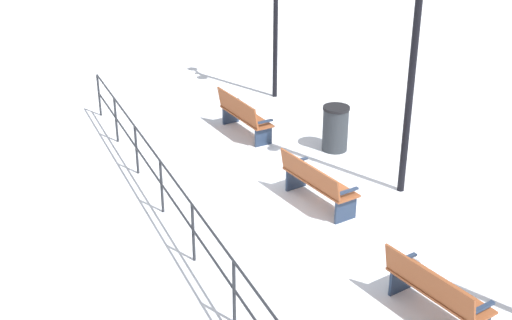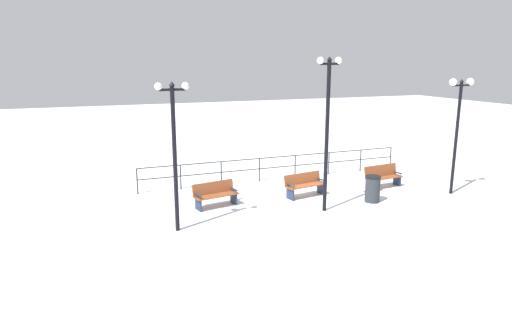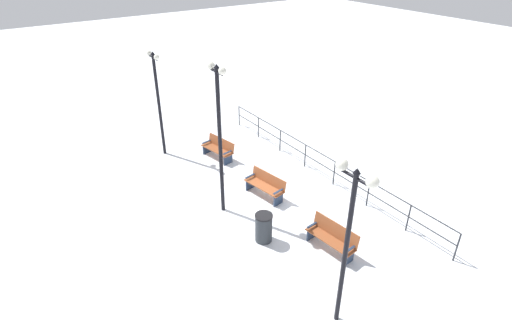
{
  "view_description": "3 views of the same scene",
  "coord_description": "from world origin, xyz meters",
  "px_view_note": "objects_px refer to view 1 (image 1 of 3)",
  "views": [
    {
      "loc": [
        -5.57,
        -10.03,
        6.29
      ],
      "look_at": [
        -1.34,
        -0.34,
        1.31
      ],
      "focal_mm": 49.56,
      "sensor_mm": 36.0,
      "label": 1
    },
    {
      "loc": [
        14.77,
        -7.74,
        5.15
      ],
      "look_at": [
        -1.18,
        -1.59,
        1.32
      ],
      "focal_mm": 31.18,
      "sensor_mm": 36.0,
      "label": 2
    },
    {
      "loc": [
        7.49,
        10.26,
        8.64
      ],
      "look_at": [
        -0.19,
        -0.92,
        1.06
      ],
      "focal_mm": 28.44,
      "sensor_mm": 36.0,
      "label": 3
    }
  ],
  "objects_px": {
    "bench_nearest": "(435,290)",
    "trash_bin": "(335,128)",
    "bench_third": "(243,115)",
    "lamppost_middle": "(417,19)",
    "bench_second": "(317,182)"
  },
  "relations": [
    {
      "from": "bench_third",
      "to": "bench_second",
      "type": "bearing_deg",
      "value": -97.37
    },
    {
      "from": "bench_third",
      "to": "trash_bin",
      "type": "relative_size",
      "value": 1.76
    },
    {
      "from": "bench_second",
      "to": "bench_nearest",
      "type": "bearing_deg",
      "value": -100.13
    },
    {
      "from": "lamppost_middle",
      "to": "trash_bin",
      "type": "xyz_separation_m",
      "value": [
        -0.24,
        2.16,
        -2.81
      ]
    },
    {
      "from": "bench_nearest",
      "to": "lamppost_middle",
      "type": "xyz_separation_m",
      "value": [
        1.8,
        3.45,
        2.85
      ]
    },
    {
      "from": "bench_third",
      "to": "trash_bin",
      "type": "xyz_separation_m",
      "value": [
        1.48,
        -1.55,
        0.02
      ]
    },
    {
      "from": "lamppost_middle",
      "to": "trash_bin",
      "type": "bearing_deg",
      "value": 96.2
    },
    {
      "from": "bench_nearest",
      "to": "bench_second",
      "type": "height_order",
      "value": "bench_second"
    },
    {
      "from": "bench_nearest",
      "to": "lamppost_middle",
      "type": "relative_size",
      "value": 0.32
    },
    {
      "from": "bench_third",
      "to": "lamppost_middle",
      "type": "xyz_separation_m",
      "value": [
        1.72,
        -3.72,
        2.83
      ]
    },
    {
      "from": "bench_nearest",
      "to": "trash_bin",
      "type": "xyz_separation_m",
      "value": [
        1.57,
        5.61,
        0.04
      ]
    },
    {
      "from": "trash_bin",
      "to": "lamppost_middle",
      "type": "bearing_deg",
      "value": -83.8
    },
    {
      "from": "lamppost_middle",
      "to": "trash_bin",
      "type": "relative_size",
      "value": 5.35
    },
    {
      "from": "bench_third",
      "to": "trash_bin",
      "type": "bearing_deg",
      "value": -53.01
    },
    {
      "from": "bench_second",
      "to": "lamppost_middle",
      "type": "height_order",
      "value": "lamppost_middle"
    }
  ]
}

